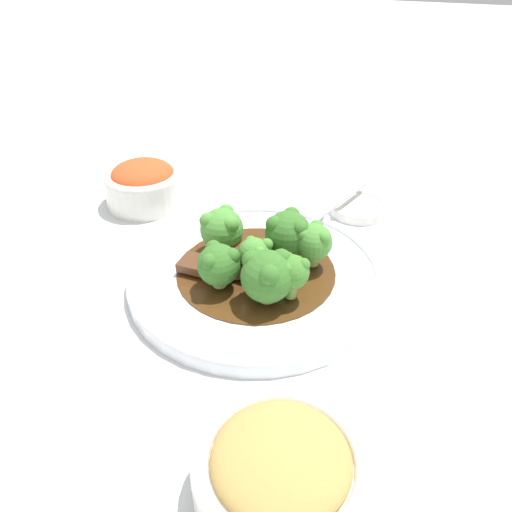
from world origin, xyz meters
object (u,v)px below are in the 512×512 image
object	(u,v)px
broccoli_floret_6	(288,233)
side_bowl_kimchi	(144,183)
main_plate	(256,274)
sauce_dish	(358,207)
broccoli_floret_2	(259,254)
broccoli_floret_4	(292,272)
broccoli_floret_1	(219,264)
broccoli_floret_5	(267,275)
broccoli_floret_3	(314,241)
beef_strip_2	(230,264)
broccoli_floret_0	(222,228)
side_bowl_appetizer	(281,472)
beef_strip_0	(252,254)
beef_strip_1	(201,265)
serving_spoon	(299,230)

from	to	relation	value
broccoli_floret_6	side_bowl_kimchi	world-z (taller)	broccoli_floret_6
main_plate	sauce_dish	world-z (taller)	main_plate
main_plate	sauce_dish	distance (m)	0.20
broccoli_floret_2	broccoli_floret_4	bearing A→B (deg)	-125.71
broccoli_floret_1	side_bowl_kimchi	xyz separation A→B (m)	(0.16, 0.16, -0.02)
broccoli_floret_4	broccoli_floret_5	bearing A→B (deg)	116.15
broccoli_floret_3	broccoli_floret_5	xyz separation A→B (m)	(-0.07, 0.03, 0.00)
broccoli_floret_4	broccoli_floret_5	xyz separation A→B (m)	(-0.01, 0.02, -0.00)
beef_strip_2	broccoli_floret_5	bearing A→B (deg)	-127.81
broccoli_floret_0	broccoli_floret_1	distance (m)	0.06
broccoli_floret_2	sauce_dish	world-z (taller)	broccoli_floret_2
broccoli_floret_2	side_bowl_kimchi	xyz separation A→B (m)	(0.13, 0.20, -0.01)
broccoli_floret_1	broccoli_floret_6	world-z (taller)	broccoli_floret_6
broccoli_floret_0	broccoli_floret_3	xyz separation A→B (m)	(0.00, -0.10, 0.00)
broccoli_floret_5	sauce_dish	world-z (taller)	broccoli_floret_5
side_bowl_kimchi	main_plate	bearing A→B (deg)	-123.27
side_bowl_appetizer	broccoli_floret_1	bearing A→B (deg)	30.28
beef_strip_2	side_bowl_kimchi	xyz separation A→B (m)	(0.13, 0.16, 0.01)
beef_strip_0	beef_strip_1	world-z (taller)	beef_strip_0
beef_strip_1	broccoli_floret_2	bearing A→B (deg)	-79.13
main_plate	broccoli_floret_6	bearing A→B (deg)	-44.13
broccoli_floret_4	side_bowl_appetizer	distance (m)	0.19
broccoli_floret_6	serving_spoon	xyz separation A→B (m)	(0.05, -0.00, -0.03)
broccoli_floret_5	side_bowl_kimchi	xyz separation A→B (m)	(0.17, 0.22, -0.02)
serving_spoon	beef_strip_1	bearing A→B (deg)	137.47
serving_spoon	broccoli_floret_1	bearing A→B (deg)	153.07
broccoli_floret_2	side_bowl_kimchi	bearing A→B (deg)	56.04
beef_strip_2	side_bowl_kimchi	distance (m)	0.21
beef_strip_1	broccoli_floret_5	xyz separation A→B (m)	(-0.03, -0.08, 0.02)
serving_spoon	side_bowl_kimchi	bearing A→B (deg)	77.21
broccoli_floret_4	side_bowl_kimchi	xyz separation A→B (m)	(0.16, 0.24, -0.02)
broccoli_floret_1	broccoli_floret_6	distance (m)	0.09
broccoli_floret_0	side_bowl_appetizer	xyz separation A→B (m)	(-0.24, -0.13, -0.02)
beef_strip_0	broccoli_floret_4	world-z (taller)	broccoli_floret_4
beef_strip_1	broccoli_floret_3	world-z (taller)	broccoli_floret_3
broccoli_floret_3	broccoli_floret_6	xyz separation A→B (m)	(0.00, 0.03, 0.00)
beef_strip_1	broccoli_floret_3	bearing A→B (deg)	-69.60
beef_strip_1	sauce_dish	xyz separation A→B (m)	(0.20, -0.14, -0.02)
broccoli_floret_5	sauce_dish	size ratio (longest dim) A/B	0.71
beef_strip_0	side_bowl_kimchi	bearing A→B (deg)	58.17
broccoli_floret_1	broccoli_floret_6	bearing A→B (deg)	-39.28
beef_strip_0	serving_spoon	size ratio (longest dim) A/B	0.30
broccoli_floret_3	side_bowl_kimchi	size ratio (longest dim) A/B	0.46
beef_strip_2	broccoli_floret_3	distance (m)	0.09
beef_strip_2	broccoli_floret_2	xyz separation A→B (m)	(0.00, -0.03, 0.02)
broccoli_floret_1	side_bowl_kimchi	bearing A→B (deg)	45.09
broccoli_floret_3	beef_strip_1	bearing A→B (deg)	110.40
broccoli_floret_1	broccoli_floret_4	xyz separation A→B (m)	(0.00, -0.07, 0.00)
broccoli_floret_4	side_bowl_kimchi	size ratio (longest dim) A/B	0.45
broccoli_floret_3	broccoli_floret_1	bearing A→B (deg)	126.55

